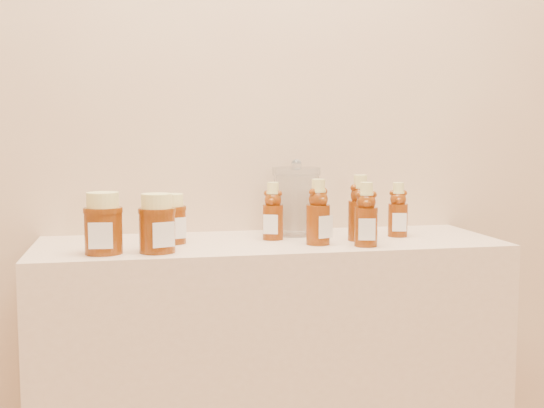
{
  "coord_description": "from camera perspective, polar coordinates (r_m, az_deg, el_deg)",
  "views": [
    {
      "loc": [
        -0.35,
        -0.17,
        1.18
      ],
      "look_at": [
        -0.0,
        1.52,
        1.0
      ],
      "focal_mm": 45.0,
      "sensor_mm": 36.0,
      "label": 1
    }
  ],
  "objects": [
    {
      "name": "honey_jar_front",
      "position": [
        1.62,
        -9.6,
        -1.59
      ],
      "size": [
        0.11,
        0.11,
        0.14
      ],
      "primitive_type": null,
      "rotation": [
        0.0,
        0.0,
        0.32
      ],
      "color": "#5D2407",
      "rests_on": "display_table"
    },
    {
      "name": "bear_bottle_front_left",
      "position": [
        1.72,
        3.89,
        -0.3
      ],
      "size": [
        0.08,
        0.08,
        0.19
      ],
      "primitive_type": null,
      "rotation": [
        0.0,
        0.0,
        0.39
      ],
      "color": "#5D2407",
      "rests_on": "display_table"
    },
    {
      "name": "honey_jar_left",
      "position": [
        1.63,
        -13.93,
        -1.57
      ],
      "size": [
        0.1,
        0.1,
        0.14
      ],
      "primitive_type": null,
      "rotation": [
        0.0,
        0.0,
        -0.11
      ],
      "color": "#5D2407",
      "rests_on": "display_table"
    },
    {
      "name": "wall_back",
      "position": [
        1.96,
        -1.34,
        10.91
      ],
      "size": [
        3.5,
        0.02,
        2.7
      ],
      "primitive_type": "cube",
      "color": "tan",
      "rests_on": "ground"
    },
    {
      "name": "honey_jar_back",
      "position": [
        1.75,
        -8.47,
        -1.22
      ],
      "size": [
        0.1,
        0.1,
        0.13
      ],
      "primitive_type": null,
      "rotation": [
        0.0,
        0.0,
        0.37
      ],
      "color": "#5D2407",
      "rests_on": "display_table"
    },
    {
      "name": "bear_bottle_back_right",
      "position": [
        1.88,
        10.5,
        -0.17
      ],
      "size": [
        0.07,
        0.07,
        0.17
      ],
      "primitive_type": null,
      "rotation": [
        0.0,
        0.0,
        -0.22
      ],
      "color": "#5D2407",
      "rests_on": "display_table"
    },
    {
      "name": "bear_bottle_back_mid",
      "position": [
        1.79,
        7.38,
        0.04
      ],
      "size": [
        0.08,
        0.08,
        0.19
      ],
      "primitive_type": null,
      "rotation": [
        0.0,
        0.0,
        0.15
      ],
      "color": "#5D2407",
      "rests_on": "display_table"
    },
    {
      "name": "glass_canister",
      "position": [
        1.88,
        2.05,
        0.49
      ],
      "size": [
        0.15,
        0.15,
        0.2
      ],
      "primitive_type": null,
      "rotation": [
        0.0,
        0.0,
        -0.13
      ],
      "color": "white",
      "rests_on": "display_table"
    },
    {
      "name": "bear_bottle_back_left",
      "position": [
        1.79,
        0.08,
        -0.28
      ],
      "size": [
        0.08,
        0.08,
        0.17
      ],
      "primitive_type": null,
      "rotation": [
        0.0,
        0.0,
        -0.43
      ],
      "color": "#5D2407",
      "rests_on": "display_table"
    },
    {
      "name": "display_table",
      "position": [
        1.9,
        -0.15,
        -16.59
      ],
      "size": [
        1.2,
        0.4,
        0.9
      ],
      "primitive_type": "cube",
      "color": "beige",
      "rests_on": "ground"
    },
    {
      "name": "bear_bottle_front_right",
      "position": [
        1.7,
        7.88,
        -0.52
      ],
      "size": [
        0.07,
        0.07,
        0.18
      ],
      "primitive_type": null,
      "rotation": [
        0.0,
        0.0,
        -0.25
      ],
      "color": "#5D2407",
      "rests_on": "display_table"
    }
  ]
}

